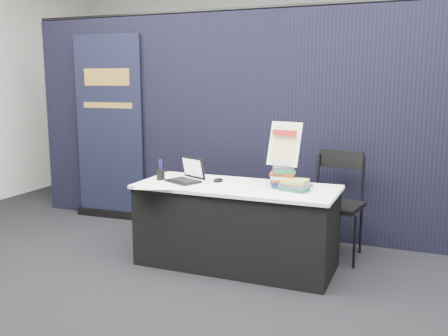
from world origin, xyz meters
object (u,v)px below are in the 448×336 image
book_stack_short (296,185)px  stacking_chair (336,200)px  laptop (185,176)px  pullup_banner (110,139)px  book_stack_tall (283,177)px  display_table (236,226)px  info_sign (284,145)px

book_stack_short → stacking_chair: size_ratio=0.25×
laptop → pullup_banner: size_ratio=0.16×
book_stack_tall → stacking_chair: 0.70m
pullup_banner → book_stack_tall: bearing=-22.7°
display_table → book_stack_short: bearing=-0.9°
book_stack_tall → stacking_chair: bearing=52.2°
book_stack_short → info_sign: info_sign is taller
pullup_banner → laptop: bearing=-35.8°
book_stack_short → info_sign: 0.38m
laptop → book_stack_short: 1.05m
stacking_chair → info_sign: bearing=-120.2°
display_table → book_stack_tall: (0.40, 0.08, 0.47)m
laptop → info_sign: 0.97m
laptop → stacking_chair: bearing=49.0°
display_table → book_stack_tall: size_ratio=7.89×
laptop → info_sign: bearing=32.3°
book_stack_short → pullup_banner: 2.73m
display_table → pullup_banner: 2.30m
book_stack_short → book_stack_tall: bearing=148.0°
pullup_banner → stacking_chair: size_ratio=2.19×
display_table → book_stack_tall: book_stack_tall is taller
info_sign → laptop: bearing=-160.2°
info_sign → stacking_chair: (0.39, 0.47, -0.57)m
laptop → info_sign: size_ratio=0.88×
book_stack_tall → book_stack_short: 0.17m
info_sign → book_stack_short: bearing=-28.8°
info_sign → stacking_chair: size_ratio=0.39×
display_table → stacking_chair: 1.01m
laptop → stacking_chair: size_ratio=0.35×
display_table → info_sign: size_ratio=4.52×
display_table → book_stack_short: book_stack_short is taller
display_table → pullup_banner: (-2.00, 0.94, 0.60)m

